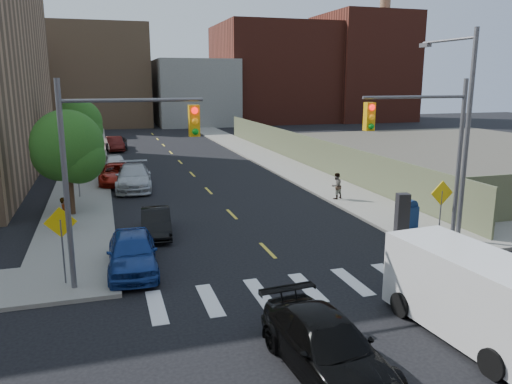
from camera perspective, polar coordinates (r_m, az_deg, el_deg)
ground at (r=14.20m, az=12.06°, el=-16.85°), size 160.00×160.00×0.00m
sidewalk_nw at (r=52.67m, az=-18.63°, el=4.53°), size 3.50×73.00×0.15m
sidewalk_ne at (r=54.48m, az=-2.07°, el=5.44°), size 3.50×73.00×0.15m
fence_north at (r=42.21m, az=5.16°, el=4.89°), size 0.12×44.00×2.50m
gravel_lot at (r=53.64m, az=22.86°, el=4.29°), size 36.00×42.00×0.06m
bg_bldg_midwest at (r=82.70m, az=-17.34°, el=12.51°), size 14.00×16.00×15.00m
bg_bldg_center at (r=81.97m, az=-7.21°, el=11.23°), size 12.00×16.00×10.00m
bg_bldg_east at (r=87.40m, az=1.82°, el=13.37°), size 18.00×18.00×16.00m
bg_bldg_fareast at (r=92.06m, az=11.99°, el=13.70°), size 14.00×16.00×18.00m
smokestack at (r=94.29m, az=14.35°, el=16.60°), size 1.80×1.80×28.00m
signal_nw at (r=16.87m, az=-16.02°, el=3.99°), size 4.59×0.30×7.00m
signal_ne at (r=20.85m, az=19.11°, el=5.35°), size 4.59×0.30×7.00m
streetlight_ne at (r=22.84m, az=22.45°, el=7.42°), size 0.25×3.70×9.00m
warn_sign_nw at (r=17.96m, az=-21.37°, el=-4.19°), size 1.06×0.06×2.83m
warn_sign_ne at (r=22.39m, az=20.42°, el=-0.88°), size 1.06×0.06×2.83m
warn_sign_midwest at (r=31.13m, az=-19.73°, el=2.80°), size 1.06×0.06×2.83m
tree_west_near at (r=27.02m, az=-20.72°, el=4.51°), size 3.66×3.64×5.52m
tree_west_far at (r=41.92m, az=-19.58°, el=7.22°), size 3.66×3.64×5.52m
parked_car_blue at (r=19.03m, az=-13.96°, el=-6.68°), size 1.95×4.47×1.50m
parked_car_black at (r=23.18m, az=-11.36°, el=-3.41°), size 1.57×3.79×1.22m
parked_car_red at (r=35.30m, az=-15.60°, el=2.02°), size 2.53×5.09×1.39m
parked_car_silver at (r=33.28m, az=-13.81°, el=1.67°), size 2.60×5.58×1.58m
parked_car_white at (r=39.46m, az=-15.80°, el=3.13°), size 1.92×4.29×1.43m
parked_car_maroon at (r=52.02m, az=-15.87°, el=5.32°), size 1.94×4.44×1.42m
parked_car_grey at (r=53.36m, az=-15.65°, el=5.43°), size 2.28×4.62×1.26m
black_sedan at (r=12.63m, az=8.10°, el=-17.07°), size 2.33×4.92×1.38m
cargo_van at (r=15.13m, az=23.14°, el=-10.42°), size 2.54×5.40×2.40m
mailbox at (r=24.33m, az=17.31°, el=-2.48°), size 0.59×0.47×1.37m
payphone at (r=23.34m, az=16.37°, el=-2.39°), size 0.62×0.54×1.85m
pedestrian_west at (r=24.51m, az=-20.97°, el=-2.35°), size 0.43×0.60×1.56m
pedestrian_east at (r=29.37m, az=9.17°, el=0.69°), size 0.89×0.79×1.53m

